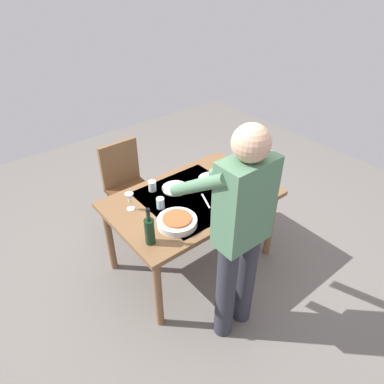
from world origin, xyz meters
name	(u,v)px	position (x,y,z in m)	size (l,w,h in m)	color
ground_plane	(192,259)	(0.00, 0.00, 0.00)	(6.00, 6.00, 0.00)	#66605B
dining_table	(192,205)	(0.00, 0.00, 0.65)	(1.38, 0.89, 0.73)	brown
chair_near	(126,182)	(0.17, -0.83, 0.53)	(0.40, 0.40, 0.91)	#523019
person_server	(240,229)	(0.18, 0.71, 0.96)	(0.42, 0.61, 1.69)	#2D2D38
wine_bottle	(150,230)	(0.57, 0.24, 0.84)	(0.07, 0.07, 0.30)	black
wine_glass_left	(130,198)	(0.48, -0.17, 0.84)	(0.07, 0.07, 0.15)	white
wine_glass_right	(242,184)	(-0.34, 0.23, 0.84)	(0.07, 0.07, 0.15)	white
water_cup_near_left	(152,186)	(0.20, -0.29, 0.78)	(0.07, 0.07, 0.09)	silver
water_cup_near_right	(160,203)	(0.29, -0.04, 0.78)	(0.06, 0.06, 0.09)	silver
serving_bowl_pasta	(177,221)	(0.31, 0.21, 0.77)	(0.30, 0.30, 0.07)	silver
dinner_plate_near	(175,188)	(0.04, -0.18, 0.74)	(0.23, 0.23, 0.01)	silver
dinner_plate_far	(211,179)	(-0.30, -0.10, 0.74)	(0.23, 0.23, 0.01)	silver
table_knife	(206,201)	(-0.05, 0.12, 0.74)	(0.01, 0.20, 0.01)	silver
table_fork	(253,185)	(-0.52, 0.19, 0.74)	(0.01, 0.18, 0.01)	silver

